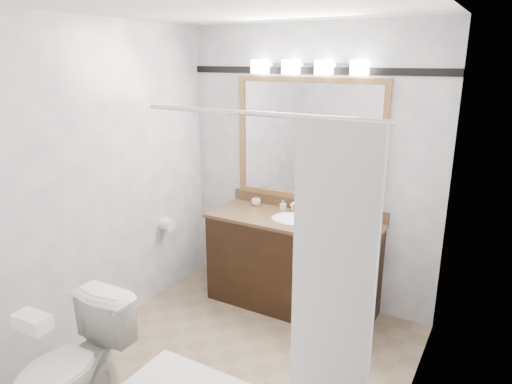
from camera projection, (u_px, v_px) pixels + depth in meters
room at (228, 207)px, 3.03m from camera, size 2.42×2.62×2.52m
vanity at (292, 261)px, 4.10m from camera, size 1.53×0.58×0.97m
mirror at (308, 141)px, 4.03m from camera, size 1.40×0.04×1.10m
vanity_light_bar at (308, 67)px, 3.80m from camera, size 1.02×0.14×0.12m
accent_stripe at (311, 71)px, 3.87m from camera, size 2.40×0.01×0.06m
tp_roll at (167, 224)px, 4.29m from camera, size 0.11×0.12×0.12m
toilet at (72, 368)px, 2.78m from camera, size 0.45×0.76×0.77m
tissue_box at (32, 322)px, 2.49m from camera, size 0.22×0.13×0.09m
coffee_maker at (358, 212)px, 3.61m from camera, size 0.19×0.23×0.35m
cup_left at (256, 202)px, 4.35m from camera, size 0.11×0.11×0.07m
soap_bottle_a at (283, 205)px, 4.21m from camera, size 0.06×0.06×0.10m
soap_bottle_b at (327, 214)px, 3.99m from camera, size 0.09×0.09×0.09m
soap_bar at (311, 216)px, 4.03m from camera, size 0.10×0.08×0.03m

